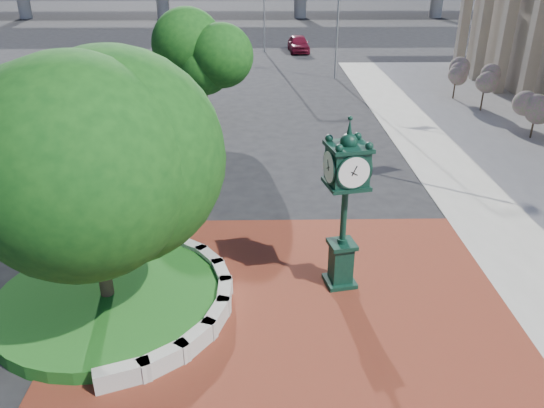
{
  "coord_description": "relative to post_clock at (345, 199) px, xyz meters",
  "views": [
    {
      "loc": [
        -0.73,
        -12.12,
        8.87
      ],
      "look_at": [
        -0.46,
        1.5,
        2.36
      ],
      "focal_mm": 35.0,
      "sensor_mm": 36.0,
      "label": 1
    }
  ],
  "objects": [
    {
      "name": "shrub_far",
      "position": [
        10.45,
        21.48,
        -1.16
      ],
      "size": [
        1.2,
        1.2,
        2.2
      ],
      "color": "#38281C",
      "rests_on": "ground"
    },
    {
      "name": "grass_bed",
      "position": [
        -6.52,
        -0.92,
        -2.56
      ],
      "size": [
        6.1,
        6.1,
        0.4
      ],
      "primitive_type": "cylinder",
      "color": "#124213",
      "rests_on": "ground"
    },
    {
      "name": "planter_wall",
      "position": [
        -4.23,
        -0.92,
        -2.49
      ],
      "size": [
        2.96,
        6.77,
        0.54
      ],
      "color": "#9E9B93",
      "rests_on": "ground"
    },
    {
      "name": "tree_planter",
      "position": [
        -6.52,
        -0.92,
        0.97
      ],
      "size": [
        5.2,
        5.2,
        6.33
      ],
      "color": "#38281C",
      "rests_on": "ground"
    },
    {
      "name": "tree_street",
      "position": [
        -5.52,
        17.08,
        0.48
      ],
      "size": [
        4.4,
        4.4,
        5.45
      ],
      "color": "#38281C",
      "rests_on": "ground"
    },
    {
      "name": "street_lamp_near",
      "position": [
        3.61,
        27.98,
        2.23
      ],
      "size": [
        1.9,
        0.47,
        8.51
      ],
      "color": "slate",
      "rests_on": "ground"
    },
    {
      "name": "parked_car",
      "position": [
        1.35,
        39.83,
        -1.97
      ],
      "size": [
        2.06,
        4.71,
        1.58
      ],
      "primitive_type": "imported",
      "rotation": [
        0.0,
        0.0,
        0.04
      ],
      "color": "maroon",
      "rests_on": "ground"
    },
    {
      "name": "shrub_near",
      "position": [
        11.82,
        13.25,
        -1.16
      ],
      "size": [
        1.2,
        1.2,
        2.2
      ],
      "color": "#38281C",
      "rests_on": "ground"
    },
    {
      "name": "ground",
      "position": [
        -1.52,
        -0.92,
        -2.76
      ],
      "size": [
        200.0,
        200.0,
        0.0
      ],
      "primitive_type": "plane",
      "color": "black",
      "rests_on": "ground"
    },
    {
      "name": "post_clock",
      "position": [
        0.0,
        0.0,
        0.0
      ],
      "size": [
        1.21,
        1.21,
        5.02
      ],
      "color": "black",
      "rests_on": "ground"
    },
    {
      "name": "shrub_mid",
      "position": [
        11.17,
        18.53,
        -1.16
      ],
      "size": [
        1.2,
        1.2,
        2.2
      ],
      "color": "#38281C",
      "rests_on": "ground"
    },
    {
      "name": "plaza",
      "position": [
        -1.52,
        -1.92,
        -2.74
      ],
      "size": [
        12.0,
        12.0,
        0.04
      ],
      "primitive_type": "cube",
      "color": "maroon",
      "rests_on": "ground"
    }
  ]
}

